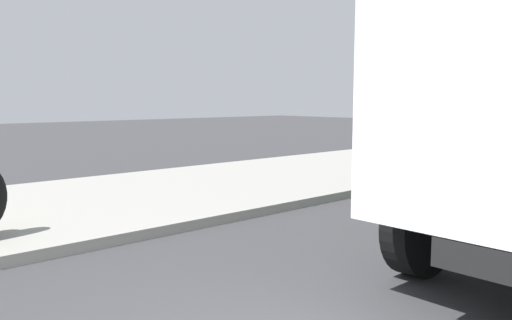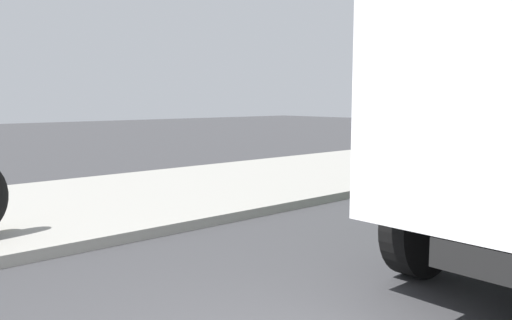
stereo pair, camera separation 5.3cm
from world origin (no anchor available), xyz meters
The scene contains 0 objects.
Camera 2 is at (-1.87, -2.04, 1.87)m, focal length 36.72 mm.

